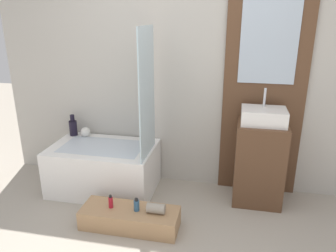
{
  "coord_description": "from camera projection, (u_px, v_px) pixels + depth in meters",
  "views": [
    {
      "loc": [
        0.5,
        -1.81,
        1.85
      ],
      "look_at": [
        -0.03,
        0.71,
        0.96
      ],
      "focal_mm": 35.0,
      "sensor_mm": 36.0,
      "label": 1
    }
  ],
  "objects": [
    {
      "name": "glass_shower_screen",
      "position": [
        147.0,
        93.0,
        3.1
      ],
      "size": [
        0.01,
        0.52,
        1.24
      ],
      "primitive_type": "cube",
      "color": "silver",
      "rests_on": "bathtub"
    },
    {
      "name": "wall_wood_accent",
      "position": [
        266.0,
        70.0,
        3.21
      ],
      "size": [
        0.81,
        0.04,
        2.6
      ],
      "color": "brown",
      "rests_on": "ground_plane"
    },
    {
      "name": "towel_roll",
      "position": [
        156.0,
        208.0,
        2.88
      ],
      "size": [
        0.16,
        0.09,
        0.09
      ],
      "primitive_type": "cylinder",
      "rotation": [
        0.0,
        1.57,
        0.0
      ],
      "color": "gray",
      "rests_on": "wooden_step_bench"
    },
    {
      "name": "vanity_cabinet",
      "position": [
        259.0,
        163.0,
        3.29
      ],
      "size": [
        0.48,
        0.42,
        0.84
      ],
      "primitive_type": "cube",
      "color": "brown",
      "rests_on": "ground_plane"
    },
    {
      "name": "bathtub",
      "position": [
        104.0,
        168.0,
        3.55
      ],
      "size": [
        1.1,
        0.7,
        0.51
      ],
      "color": "white",
      "rests_on": "ground_plane"
    },
    {
      "name": "sink",
      "position": [
        264.0,
        116.0,
        3.13
      ],
      "size": [
        0.42,
        0.31,
        0.33
      ],
      "color": "white",
      "rests_on": "vanity_cabinet"
    },
    {
      "name": "bottle_soap_secondary",
      "position": [
        137.0,
        205.0,
        2.91
      ],
      "size": [
        0.05,
        0.05,
        0.12
      ],
      "color": "#2D567A",
      "rests_on": "wooden_step_bench"
    },
    {
      "name": "bottle_soap_primary",
      "position": [
        111.0,
        202.0,
        2.95
      ],
      "size": [
        0.04,
        0.04,
        0.12
      ],
      "color": "#B21928",
      "rests_on": "wooden_step_bench"
    },
    {
      "name": "vase_round_light",
      "position": [
        85.0,
        132.0,
        3.74
      ],
      "size": [
        0.11,
        0.11,
        0.11
      ],
      "primitive_type": "sphere",
      "color": "silver",
      "rests_on": "bathtub"
    },
    {
      "name": "wooden_step_bench",
      "position": [
        130.0,
        218.0,
        2.97
      ],
      "size": [
        0.89,
        0.32,
        0.18
      ],
      "primitive_type": "cube",
      "color": "#A87F56",
      "rests_on": "ground_plane"
    },
    {
      "name": "wall_tiled_back",
      "position": [
        188.0,
        68.0,
        3.42
      ],
      "size": [
        4.2,
        0.06,
        2.6
      ],
      "primitive_type": "cube",
      "color": "#B7B2A8",
      "rests_on": "ground_plane"
    },
    {
      "name": "vase_tall_dark",
      "position": [
        73.0,
        127.0,
        3.76
      ],
      "size": [
        0.09,
        0.09,
        0.25
      ],
      "color": "black",
      "rests_on": "bathtub"
    }
  ]
}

